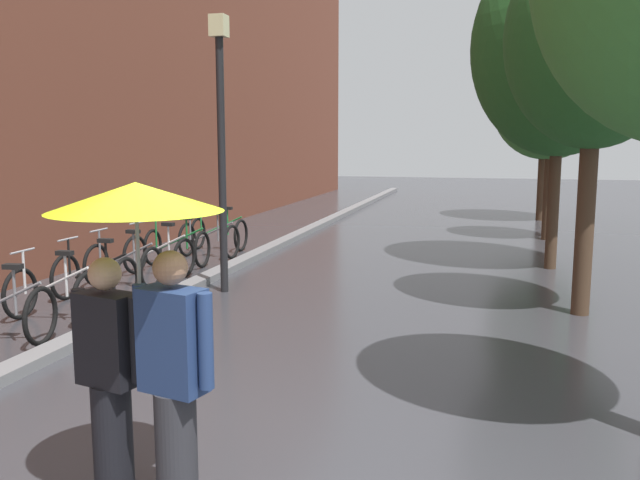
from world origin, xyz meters
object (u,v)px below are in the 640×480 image
object	(u,v)px
street_tree_1	(596,38)
parked_bicycle_1	(53,294)
street_tree_4	(546,101)
street_tree_3	(553,107)
street_lamp_post	(221,134)
parked_bicycle_3	(123,265)
street_tree_2	(561,47)
parked_bicycle_0	(0,312)
parked_bicycle_2	(95,277)
parked_bicycle_7	(219,233)
parked_bicycle_4	(159,255)
couple_under_umbrella	(139,302)
parked_bicycle_5	(177,247)
parked_bicycle_6	(209,239)

from	to	relation	value
street_tree_1	parked_bicycle_1	bearing A→B (deg)	-162.13
street_tree_4	parked_bicycle_1	bearing A→B (deg)	-117.19
street_tree_1	street_tree_3	size ratio (longest dim) A/B	1.16
street_tree_1	street_lamp_post	world-z (taller)	street_tree_1
street_tree_4	parked_bicycle_3	bearing A→B (deg)	-122.00
street_tree_1	street_tree_2	world-z (taller)	street_tree_2
parked_bicycle_0	parked_bicycle_3	bearing A→B (deg)	94.15
parked_bicycle_2	street_lamp_post	bearing A→B (deg)	35.17
parked_bicycle_7	street_lamp_post	bearing A→B (deg)	-65.50
parked_bicycle_1	parked_bicycle_4	world-z (taller)	same
parked_bicycle_7	street_lamp_post	distance (m)	4.59
street_tree_1	street_tree_4	bearing A→B (deg)	89.13
street_tree_4	street_lamp_post	world-z (taller)	street_tree_4
street_tree_4	parked_bicycle_0	xyz separation A→B (m)	(-6.94, -14.51, -3.15)
parked_bicycle_1	parked_bicycle_4	size ratio (longest dim) A/B	0.95
parked_bicycle_3	couple_under_umbrella	size ratio (longest dim) A/B	0.52
parked_bicycle_3	parked_bicycle_7	xyz separation A→B (m)	(0.01, 3.85, 0.00)
parked_bicycle_7	street_lamp_post	xyz separation A→B (m)	(1.69, -3.71, 2.10)
parked_bicycle_3	parked_bicycle_4	world-z (taller)	same
parked_bicycle_5	parked_bicycle_7	bearing A→B (deg)	89.70
parked_bicycle_5	parked_bicycle_7	size ratio (longest dim) A/B	1.00
parked_bicycle_3	street_tree_4	bearing A→B (deg)	58.00
street_tree_2	parked_bicycle_4	size ratio (longest dim) A/B	5.22
couple_under_umbrella	parked_bicycle_4	bearing A→B (deg)	117.72
street_tree_2	street_lamp_post	size ratio (longest dim) A/B	1.41
parked_bicycle_6	parked_bicycle_7	world-z (taller)	same
street_tree_3	parked_bicycle_2	bearing A→B (deg)	-129.80
parked_bicycle_5	street_lamp_post	size ratio (longest dim) A/B	0.26
parked_bicycle_2	street_lamp_post	distance (m)	2.86
couple_under_umbrella	street_tree_2	bearing A→B (deg)	71.23
parked_bicycle_2	parked_bicycle_6	distance (m)	3.91
street_tree_4	parked_bicycle_2	size ratio (longest dim) A/B	4.82
street_tree_4	parked_bicycle_7	size ratio (longest dim) A/B	4.80
parked_bicycle_5	parked_bicycle_2	bearing A→B (deg)	-87.60
street_tree_3	parked_bicycle_5	xyz separation A→B (m)	(-7.06, -5.46, -2.79)
street_tree_3	street_tree_1	bearing A→B (deg)	-90.53
street_tree_2	street_lamp_post	distance (m)	6.34
parked_bicycle_0	parked_bicycle_7	bearing A→B (deg)	91.76
parked_bicycle_2	parked_bicycle_3	size ratio (longest dim) A/B	1.00
parked_bicycle_7	street_tree_2	bearing A→B (deg)	-2.95
parked_bicycle_5	street_tree_1	bearing A→B (deg)	-14.21
parked_bicycle_0	parked_bicycle_2	world-z (taller)	same
parked_bicycle_3	parked_bicycle_1	bearing A→B (deg)	-84.04
street_tree_4	parked_bicycle_4	bearing A→B (deg)	-124.06
street_tree_3	parked_bicycle_1	bearing A→B (deg)	-126.00
parked_bicycle_0	parked_bicycle_7	xyz separation A→B (m)	(-0.21, 6.90, 0.00)
parked_bicycle_1	couple_under_umbrella	world-z (taller)	couple_under_umbrella
parked_bicycle_6	parked_bicycle_0	bearing A→B (deg)	-89.64
parked_bicycle_0	couple_under_umbrella	bearing A→B (deg)	-38.59
street_tree_2	street_tree_4	distance (m)	7.98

